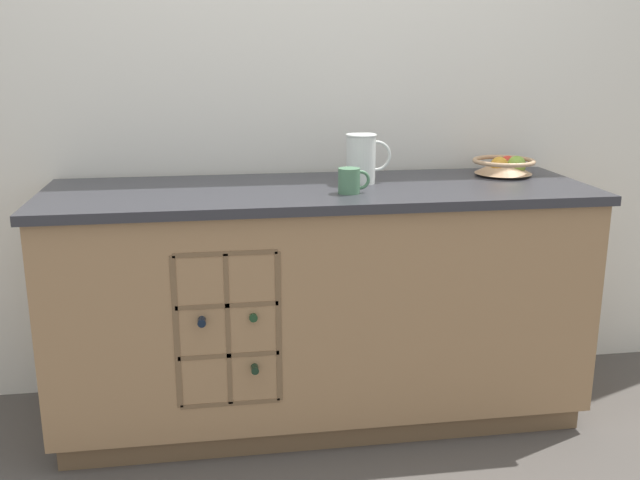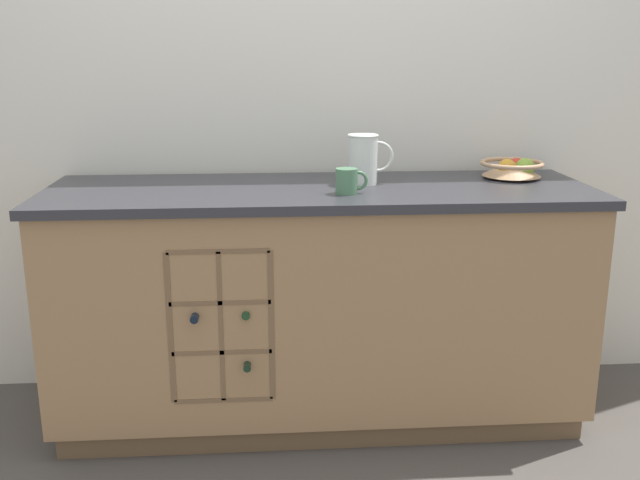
% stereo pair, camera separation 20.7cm
% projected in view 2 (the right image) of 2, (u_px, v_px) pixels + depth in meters
% --- Properties ---
extents(ground_plane, '(14.00, 14.00, 0.00)m').
position_uv_depth(ground_plane, '(320.00, 412.00, 2.92)').
color(ground_plane, '#4C4742').
extents(back_wall, '(4.41, 0.06, 2.55)m').
position_uv_depth(back_wall, '(313.00, 90.00, 2.96)').
color(back_wall, silver).
rests_on(back_wall, ground_plane).
extents(kitchen_island, '(2.05, 0.68, 0.94)m').
position_uv_depth(kitchen_island, '(319.00, 303.00, 2.79)').
color(kitchen_island, brown).
rests_on(kitchen_island, ground_plane).
extents(fruit_bowl, '(0.25, 0.25, 0.08)m').
position_uv_depth(fruit_bowl, '(513.00, 167.00, 2.86)').
color(fruit_bowl, tan).
rests_on(fruit_bowl, kitchen_island).
extents(white_pitcher, '(0.18, 0.12, 0.19)m').
position_uv_depth(white_pitcher, '(364.00, 158.00, 2.72)').
color(white_pitcher, silver).
rests_on(white_pitcher, kitchen_island).
extents(ceramic_mug, '(0.12, 0.08, 0.09)m').
position_uv_depth(ceramic_mug, '(348.00, 181.00, 2.55)').
color(ceramic_mug, '#4C7A56').
rests_on(ceramic_mug, kitchen_island).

